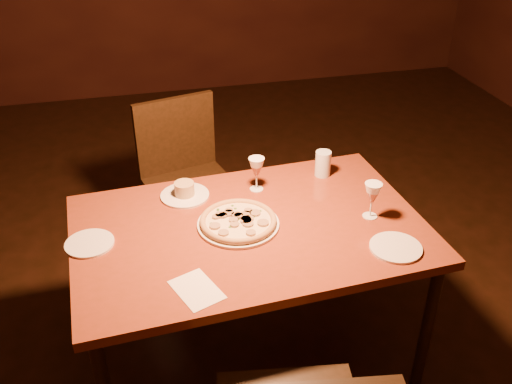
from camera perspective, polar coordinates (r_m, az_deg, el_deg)
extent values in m
plane|color=black|center=(2.91, 0.98, -14.92)|extent=(7.00, 7.00, 0.00)
cube|color=maroon|center=(2.36, -0.66, -3.86)|extent=(1.48, 1.00, 0.04)
cylinder|color=black|center=(2.85, -15.81, -7.80)|extent=(0.05, 0.05, 0.73)
cylinder|color=black|center=(2.56, 16.65, -13.21)|extent=(0.05, 0.05, 0.73)
cylinder|color=black|center=(3.08, 9.02, -3.50)|extent=(0.05, 0.05, 0.73)
cube|color=black|center=(3.15, -6.38, 0.32)|extent=(0.55, 0.55, 0.04)
cube|color=black|center=(3.22, -8.06, 5.70)|extent=(0.45, 0.14, 0.43)
cylinder|color=black|center=(3.10, -7.98, -6.11)|extent=(0.04, 0.04, 0.47)
cylinder|color=black|center=(3.39, -10.20, -2.70)|extent=(0.04, 0.04, 0.47)
cylinder|color=black|center=(3.21, -1.81, -4.30)|extent=(0.04, 0.04, 0.47)
cylinder|color=black|center=(3.49, -4.48, -1.15)|extent=(0.04, 0.04, 0.47)
cylinder|color=white|center=(2.35, -1.78, -3.23)|extent=(0.34, 0.34, 0.01)
cylinder|color=#FBE3AD|center=(2.34, -1.79, -2.98)|extent=(0.31, 0.31, 0.01)
torus|color=tan|center=(2.34, -1.79, -2.86)|extent=(0.32, 0.32, 0.02)
cylinder|color=white|center=(2.56, -7.13, -0.33)|extent=(0.22, 0.22, 0.01)
cylinder|color=tan|center=(2.54, -7.18, 0.33)|extent=(0.09, 0.09, 0.06)
cylinder|color=silver|center=(2.70, 6.71, 2.84)|extent=(0.07, 0.07, 0.12)
cylinder|color=white|center=(2.34, -16.31, -4.96)|extent=(0.19, 0.19, 0.01)
cylinder|color=white|center=(2.29, 13.80, -5.41)|extent=(0.20, 0.20, 0.01)
cube|color=white|center=(2.05, -5.95, -9.69)|extent=(0.20, 0.23, 0.00)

